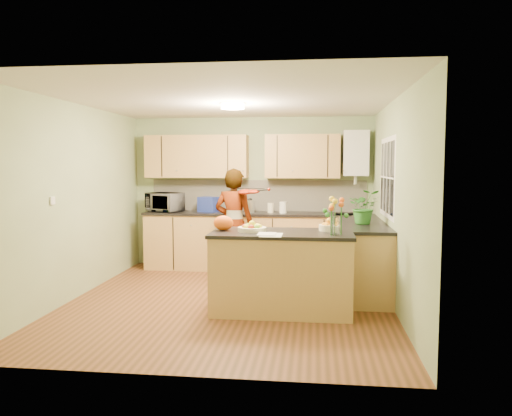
# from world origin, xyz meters

# --- Properties ---
(floor) EXTENTS (4.50, 4.50, 0.00)m
(floor) POSITION_xyz_m (0.00, 0.00, 0.00)
(floor) COLOR #543418
(floor) RESTS_ON ground
(ceiling) EXTENTS (4.00, 4.50, 0.02)m
(ceiling) POSITION_xyz_m (0.00, 0.00, 2.50)
(ceiling) COLOR silver
(ceiling) RESTS_ON wall_back
(wall_back) EXTENTS (4.00, 0.02, 2.50)m
(wall_back) POSITION_xyz_m (0.00, 2.25, 1.25)
(wall_back) COLOR gray
(wall_back) RESTS_ON floor
(wall_front) EXTENTS (4.00, 0.02, 2.50)m
(wall_front) POSITION_xyz_m (0.00, -2.25, 1.25)
(wall_front) COLOR gray
(wall_front) RESTS_ON floor
(wall_left) EXTENTS (0.02, 4.50, 2.50)m
(wall_left) POSITION_xyz_m (-2.00, 0.00, 1.25)
(wall_left) COLOR gray
(wall_left) RESTS_ON floor
(wall_right) EXTENTS (0.02, 4.50, 2.50)m
(wall_right) POSITION_xyz_m (2.00, 0.00, 1.25)
(wall_right) COLOR gray
(wall_right) RESTS_ON floor
(back_counter) EXTENTS (3.64, 0.62, 0.94)m
(back_counter) POSITION_xyz_m (0.10, 1.95, 0.47)
(back_counter) COLOR #A37A41
(back_counter) RESTS_ON floor
(right_counter) EXTENTS (0.62, 2.24, 0.94)m
(right_counter) POSITION_xyz_m (1.70, 0.85, 0.47)
(right_counter) COLOR #A37A41
(right_counter) RESTS_ON floor
(splashback) EXTENTS (3.60, 0.02, 0.52)m
(splashback) POSITION_xyz_m (0.10, 2.23, 1.20)
(splashback) COLOR beige
(splashback) RESTS_ON back_counter
(upper_cabinets) EXTENTS (3.20, 0.34, 0.70)m
(upper_cabinets) POSITION_xyz_m (-0.18, 2.08, 1.85)
(upper_cabinets) COLOR #A37A41
(upper_cabinets) RESTS_ON wall_back
(boiler) EXTENTS (0.40, 0.30, 0.86)m
(boiler) POSITION_xyz_m (1.70, 2.09, 1.90)
(boiler) COLOR white
(boiler) RESTS_ON wall_back
(window_right) EXTENTS (0.01, 1.30, 1.05)m
(window_right) POSITION_xyz_m (1.99, 0.60, 1.55)
(window_right) COLOR white
(window_right) RESTS_ON wall_right
(light_switch) EXTENTS (0.02, 0.09, 0.09)m
(light_switch) POSITION_xyz_m (-1.99, -0.60, 1.30)
(light_switch) COLOR white
(light_switch) RESTS_ON wall_left
(ceiling_lamp) EXTENTS (0.30, 0.30, 0.07)m
(ceiling_lamp) POSITION_xyz_m (0.00, 0.30, 2.46)
(ceiling_lamp) COLOR #FFEABF
(ceiling_lamp) RESTS_ON ceiling
(peninsula_island) EXTENTS (1.64, 0.84, 0.94)m
(peninsula_island) POSITION_xyz_m (0.68, -0.34, 0.47)
(peninsula_island) COLOR #A37A41
(peninsula_island) RESTS_ON floor
(fruit_dish) EXTENTS (0.33, 0.33, 0.12)m
(fruit_dish) POSITION_xyz_m (0.33, -0.34, 0.99)
(fruit_dish) COLOR beige
(fruit_dish) RESTS_ON peninsula_island
(orange_bowl) EXTENTS (0.25, 0.25, 0.14)m
(orange_bowl) POSITION_xyz_m (1.23, -0.19, 1.00)
(orange_bowl) COLOR beige
(orange_bowl) RESTS_ON peninsula_island
(flower_vase) EXTENTS (0.25, 0.25, 0.46)m
(flower_vase) POSITION_xyz_m (1.28, -0.52, 1.25)
(flower_vase) COLOR silver
(flower_vase) RESTS_ON peninsula_island
(orange_bag) EXTENTS (0.29, 0.27, 0.18)m
(orange_bag) POSITION_xyz_m (-0.02, -0.29, 1.03)
(orange_bag) COLOR #EF5B13
(orange_bag) RESTS_ON peninsula_island
(papers) EXTENTS (0.24, 0.33, 0.01)m
(papers) POSITION_xyz_m (0.58, -0.64, 0.95)
(papers) COLOR white
(papers) RESTS_ON peninsula_island
(violinist) EXTENTS (0.68, 0.52, 1.66)m
(violinist) POSITION_xyz_m (-0.13, 1.20, 0.83)
(violinist) COLOR tan
(violinist) RESTS_ON floor
(violin) EXTENTS (0.64, 0.56, 0.16)m
(violin) POSITION_xyz_m (0.07, 0.98, 1.33)
(violin) COLOR #4F1304
(violin) RESTS_ON violinist
(microwave) EXTENTS (0.67, 0.58, 0.31)m
(microwave) POSITION_xyz_m (-1.42, 1.95, 1.10)
(microwave) COLOR white
(microwave) RESTS_ON back_counter
(blue_box) EXTENTS (0.37, 0.32, 0.24)m
(blue_box) POSITION_xyz_m (-0.69, 1.98, 1.06)
(blue_box) COLOR navy
(blue_box) RESTS_ON back_counter
(kettle) EXTENTS (0.15, 0.15, 0.27)m
(kettle) POSITION_xyz_m (0.01, 1.93, 1.05)
(kettle) COLOR silver
(kettle) RESTS_ON back_counter
(jar_cream) EXTENTS (0.11, 0.11, 0.16)m
(jar_cream) POSITION_xyz_m (0.35, 1.94, 1.02)
(jar_cream) COLOR beige
(jar_cream) RESTS_ON back_counter
(jar_white) EXTENTS (0.15, 0.15, 0.18)m
(jar_white) POSITION_xyz_m (0.55, 1.89, 1.03)
(jar_white) COLOR white
(jar_white) RESTS_ON back_counter
(potted_plant) EXTENTS (0.42, 0.37, 0.45)m
(potted_plant) POSITION_xyz_m (1.70, 0.55, 1.17)
(potted_plant) COLOR #2B7326
(potted_plant) RESTS_ON right_counter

